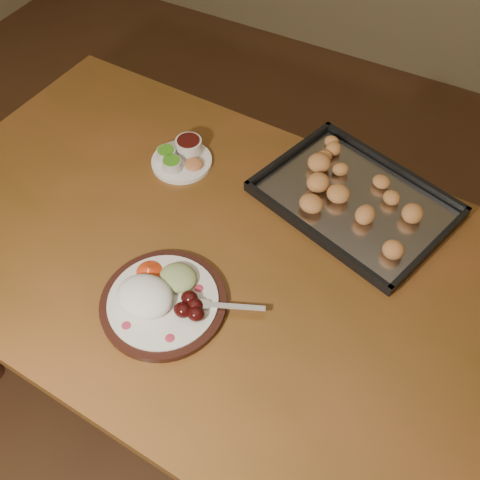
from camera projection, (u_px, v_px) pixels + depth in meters
The scene contains 5 objects.
ground at pixel (152, 340), 1.92m from camera, with size 4.00×4.00×0.00m, color #54361C.
dining_table at pixel (211, 271), 1.31m from camera, with size 1.54×0.97×0.75m.
dinner_plate at pixel (160, 298), 1.13m from camera, with size 0.34×0.27×0.06m.
condiment_saucer at pixel (182, 157), 1.39m from camera, with size 0.16×0.16×0.05m.
baking_tray at pixel (354, 199), 1.31m from camera, with size 0.52×0.44×0.05m.
Camera 1 is at (0.70, -0.63, 1.74)m, focal length 40.00 mm.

